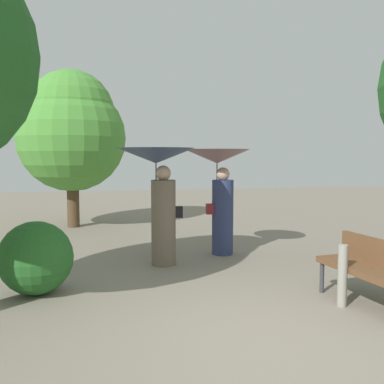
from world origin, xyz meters
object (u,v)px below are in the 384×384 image
person_left (159,180)px  person_right (219,179)px  tree_mid_left (71,130)px  path_marker_post (342,276)px  park_bench (373,266)px

person_left → person_right: 1.35m
tree_mid_left → path_marker_post: tree_mid_left is taller
park_bench → person_left: bearing=-145.0°
person_right → tree_mid_left: bearing=29.6°
path_marker_post → tree_mid_left: bearing=117.3°
park_bench → path_marker_post: (-0.36, 0.08, -0.12)m
person_left → person_right: (1.23, 0.56, -0.02)m
person_right → path_marker_post: size_ratio=2.57×
person_right → tree_mid_left: tree_mid_left is taller
person_right → path_marker_post: bearing=-173.8°
person_left → tree_mid_left: 4.92m
person_left → path_marker_post: bearing=-149.3°
person_left → park_bench: (2.31, -2.61, -0.96)m
tree_mid_left → path_marker_post: bearing=-62.7°
person_left → person_right: size_ratio=1.00×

